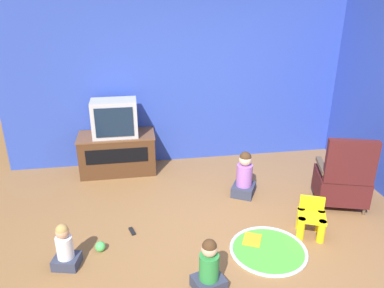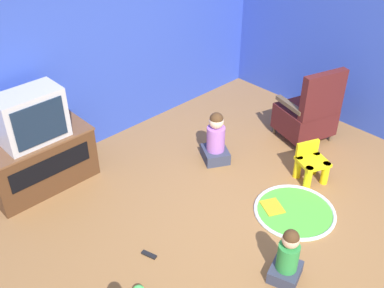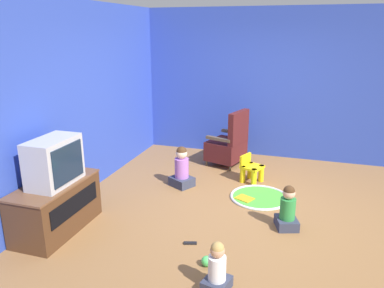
{
  "view_description": "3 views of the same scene",
  "coord_description": "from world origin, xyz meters",
  "px_view_note": "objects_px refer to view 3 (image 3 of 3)",
  "views": [
    {
      "loc": [
        -1.04,
        -3.25,
        2.66
      ],
      "look_at": [
        -0.35,
        0.96,
        0.86
      ],
      "focal_mm": 35.0,
      "sensor_mm": 36.0,
      "label": 1
    },
    {
      "loc": [
        -2.83,
        -1.89,
        3.19
      ],
      "look_at": [
        -0.21,
        0.87,
        0.62
      ],
      "focal_mm": 42.0,
      "sensor_mm": 36.0,
      "label": 2
    },
    {
      "loc": [
        -4.7,
        -0.68,
        2.34
      ],
      "look_at": [
        -0.1,
        0.77,
        0.86
      ],
      "focal_mm": 35.0,
      "sensor_mm": 36.0,
      "label": 3
    }
  ],
  "objects_px": {
    "child_watching_left": "(182,169)",
    "child_watching_center": "(288,210)",
    "toy_ball": "(207,261)",
    "book": "(244,199)",
    "child_watching_right": "(217,269)",
    "television": "(54,162)",
    "black_armchair": "(228,145)",
    "tv_cabinet": "(56,206)",
    "remote_control": "(190,243)",
    "yellow_kid_chair": "(251,170)"
  },
  "relations": [
    {
      "from": "tv_cabinet",
      "to": "yellow_kid_chair",
      "type": "distance_m",
      "value": 2.99
    },
    {
      "from": "black_armchair",
      "to": "remote_control",
      "type": "distance_m",
      "value": 2.72
    },
    {
      "from": "black_armchair",
      "to": "child_watching_center",
      "type": "bearing_deg",
      "value": 47.15
    },
    {
      "from": "television",
      "to": "black_armchair",
      "type": "bearing_deg",
      "value": -26.57
    },
    {
      "from": "remote_control",
      "to": "book",
      "type": "bearing_deg",
      "value": -122.88
    },
    {
      "from": "tv_cabinet",
      "to": "child_watching_center",
      "type": "height_order",
      "value": "tv_cabinet"
    },
    {
      "from": "child_watching_left",
      "to": "television",
      "type": "bearing_deg",
      "value": 90.13
    },
    {
      "from": "child_watching_right",
      "to": "toy_ball",
      "type": "distance_m",
      "value": 0.41
    },
    {
      "from": "child_watching_left",
      "to": "remote_control",
      "type": "height_order",
      "value": "child_watching_left"
    },
    {
      "from": "tv_cabinet",
      "to": "child_watching_left",
      "type": "distance_m",
      "value": 1.99
    },
    {
      "from": "toy_ball",
      "to": "tv_cabinet",
      "type": "bearing_deg",
      "value": 85.04
    },
    {
      "from": "child_watching_center",
      "to": "yellow_kid_chair",
      "type": "bearing_deg",
      "value": 7.3
    },
    {
      "from": "book",
      "to": "remote_control",
      "type": "distance_m",
      "value": 1.4
    },
    {
      "from": "child_watching_center",
      "to": "remote_control",
      "type": "distance_m",
      "value": 1.26
    },
    {
      "from": "tv_cabinet",
      "to": "remote_control",
      "type": "height_order",
      "value": "tv_cabinet"
    },
    {
      "from": "yellow_kid_chair",
      "to": "child_watching_right",
      "type": "relative_size",
      "value": 0.86
    },
    {
      "from": "tv_cabinet",
      "to": "yellow_kid_chair",
      "type": "relative_size",
      "value": 2.64
    },
    {
      "from": "tv_cabinet",
      "to": "toy_ball",
      "type": "bearing_deg",
      "value": -94.96
    },
    {
      "from": "child_watching_center",
      "to": "toy_ball",
      "type": "height_order",
      "value": "child_watching_center"
    },
    {
      "from": "child_watching_right",
      "to": "remote_control",
      "type": "height_order",
      "value": "child_watching_right"
    },
    {
      "from": "television",
      "to": "child_watching_right",
      "type": "height_order",
      "value": "television"
    },
    {
      "from": "television",
      "to": "black_armchair",
      "type": "distance_m",
      "value": 3.25
    },
    {
      "from": "toy_ball",
      "to": "book",
      "type": "relative_size",
      "value": 0.37
    },
    {
      "from": "child_watching_left",
      "to": "black_armchair",
      "type": "bearing_deg",
      "value": -83.37
    },
    {
      "from": "book",
      "to": "tv_cabinet",
      "type": "bearing_deg",
      "value": 63.07
    },
    {
      "from": "book",
      "to": "remote_control",
      "type": "xyz_separation_m",
      "value": [
        -1.34,
        0.39,
        -0.0
      ]
    },
    {
      "from": "child_watching_left",
      "to": "remote_control",
      "type": "distance_m",
      "value": 1.69
    },
    {
      "from": "child_watching_left",
      "to": "child_watching_center",
      "type": "relative_size",
      "value": 1.15
    },
    {
      "from": "child_watching_left",
      "to": "child_watching_center",
      "type": "bearing_deg",
      "value": -177.5
    },
    {
      "from": "child_watching_right",
      "to": "yellow_kid_chair",
      "type": "bearing_deg",
      "value": 15.63
    },
    {
      "from": "child_watching_left",
      "to": "book",
      "type": "height_order",
      "value": "child_watching_left"
    },
    {
      "from": "child_watching_left",
      "to": "tv_cabinet",
      "type": "bearing_deg",
      "value": 88.99
    },
    {
      "from": "black_armchair",
      "to": "yellow_kid_chair",
      "type": "height_order",
      "value": "black_armchair"
    },
    {
      "from": "tv_cabinet",
      "to": "remote_control",
      "type": "xyz_separation_m",
      "value": [
        0.18,
        -1.63,
        -0.31
      ]
    },
    {
      "from": "child_watching_center",
      "to": "remote_control",
      "type": "relative_size",
      "value": 3.56
    },
    {
      "from": "child_watching_right",
      "to": "remote_control",
      "type": "distance_m",
      "value": 0.84
    },
    {
      "from": "black_armchair",
      "to": "book",
      "type": "height_order",
      "value": "black_armchair"
    },
    {
      "from": "black_armchair",
      "to": "child_watching_left",
      "type": "relative_size",
      "value": 1.56
    },
    {
      "from": "tv_cabinet",
      "to": "child_watching_center",
      "type": "relative_size",
      "value": 2.05
    },
    {
      "from": "child_watching_center",
      "to": "book",
      "type": "distance_m",
      "value": 0.92
    },
    {
      "from": "tv_cabinet",
      "to": "child_watching_right",
      "type": "xyz_separation_m",
      "value": [
        -0.49,
        -2.11,
        -0.1
      ]
    },
    {
      "from": "black_armchair",
      "to": "toy_ball",
      "type": "height_order",
      "value": "black_armchair"
    },
    {
      "from": "child_watching_right",
      "to": "book",
      "type": "xyz_separation_m",
      "value": [
        2.01,
        0.09,
        -0.21
      ]
    },
    {
      "from": "book",
      "to": "toy_ball",
      "type": "bearing_deg",
      "value": 112.71
    },
    {
      "from": "child_watching_center",
      "to": "child_watching_right",
      "type": "height_order",
      "value": "child_watching_center"
    },
    {
      "from": "toy_ball",
      "to": "book",
      "type": "bearing_deg",
      "value": -3.39
    },
    {
      "from": "television",
      "to": "yellow_kid_chair",
      "type": "xyz_separation_m",
      "value": [
        2.22,
        -1.95,
        -0.69
      ]
    },
    {
      "from": "child_watching_center",
      "to": "child_watching_right",
      "type": "relative_size",
      "value": 1.11
    },
    {
      "from": "book",
      "to": "remote_control",
      "type": "height_order",
      "value": "book"
    },
    {
      "from": "tv_cabinet",
      "to": "remote_control",
      "type": "bearing_deg",
      "value": -83.83
    }
  ]
}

